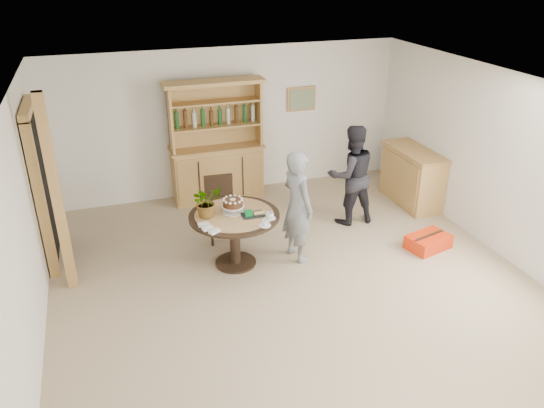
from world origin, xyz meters
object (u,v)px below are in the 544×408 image
(dining_chair, at_px, (220,204))
(adult_person, at_px, (351,175))
(sideboard, at_px, (412,176))
(hutch, at_px, (217,160))
(dining_table, at_px, (235,224))
(teen_boy, at_px, (297,206))
(red_suitcase, at_px, (428,242))

(dining_chair, height_order, adult_person, adult_person)
(sideboard, bearing_deg, hutch, 157.79)
(dining_table, height_order, teen_boy, teen_boy)
(dining_table, xyz_separation_m, red_suitcase, (2.73, -0.48, -0.50))
(teen_boy, bearing_deg, red_suitcase, -114.54)
(sideboard, distance_m, dining_table, 3.47)
(dining_chair, relative_size, adult_person, 0.60)
(sideboard, xyz_separation_m, adult_person, (-1.30, -0.30, 0.31))
(dining_table, distance_m, dining_chair, 0.83)
(dining_table, distance_m, red_suitcase, 2.82)
(dining_table, bearing_deg, red_suitcase, -9.89)
(dining_table, bearing_deg, dining_chair, 89.62)
(sideboard, height_order, dining_table, sideboard)
(hutch, height_order, dining_chair, hutch)
(dining_chair, xyz_separation_m, red_suitcase, (2.73, -1.31, -0.43))
(sideboard, distance_m, dining_chair, 3.32)
(teen_boy, distance_m, adult_person, 1.40)
(red_suitcase, bearing_deg, teen_boy, 154.20)
(hutch, height_order, adult_person, hutch)
(sideboard, height_order, dining_chair, dining_chair)
(hutch, distance_m, dining_chair, 1.41)
(sideboard, bearing_deg, dining_table, -163.82)
(hutch, height_order, red_suitcase, hutch)
(hutch, height_order, teen_boy, hutch)
(teen_boy, relative_size, adult_person, 1.00)
(hutch, distance_m, teen_boy, 2.38)
(dining_chair, xyz_separation_m, teen_boy, (0.84, -0.93, 0.25))
(hutch, xyz_separation_m, teen_boy, (0.56, -2.31, 0.10))
(hutch, bearing_deg, sideboard, -22.21)
(dining_chair, distance_m, teen_boy, 1.28)
(hutch, bearing_deg, dining_chair, -101.53)
(dining_table, relative_size, red_suitcase, 1.76)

